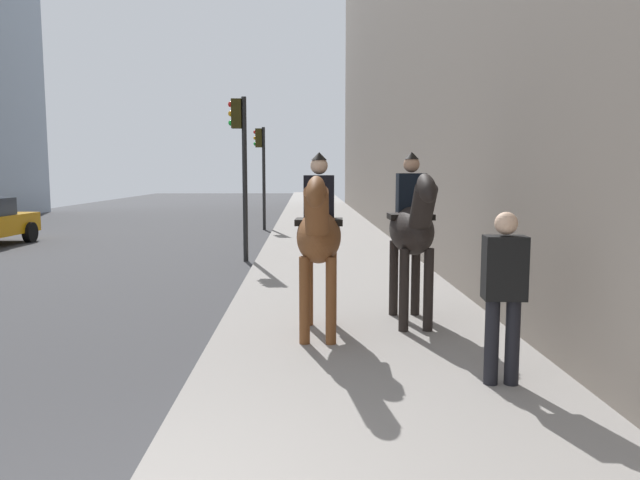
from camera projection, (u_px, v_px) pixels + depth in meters
mounted_horse_near at (319, 234)px, 7.50m from camera, size 2.15×0.64×2.33m
mounted_horse_far at (412, 228)px, 8.08m from camera, size 2.15×0.60×2.35m
pedestrian_greeting at (504, 287)px, 5.78m from camera, size 0.29×0.42×1.70m
traffic_light_near_curb at (241, 152)px, 14.49m from camera, size 0.20×0.44×4.00m
traffic_light_far_curb at (261, 162)px, 22.58m from camera, size 0.20×0.44×3.88m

